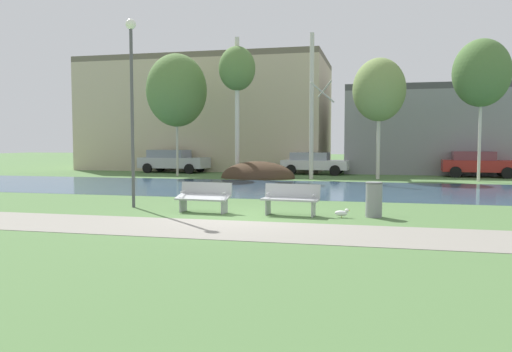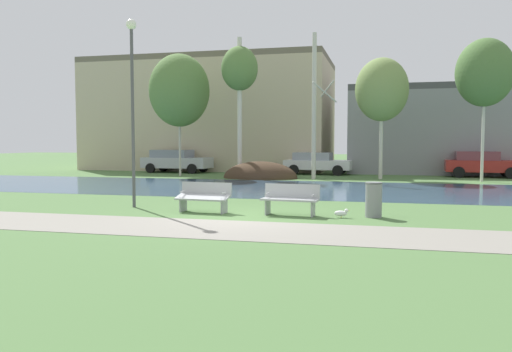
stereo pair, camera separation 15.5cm
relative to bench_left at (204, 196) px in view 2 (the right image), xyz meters
name	(u,v)px [view 2 (the right image)]	position (x,y,z in m)	size (l,w,h in m)	color
ground_plane	(298,186)	(1.27, 9.33, -0.47)	(120.00, 120.00, 0.00)	#4C703D
paved_path_strip	(217,229)	(1.27, -2.64, -0.47)	(60.00, 2.58, 0.01)	gray
river_band	(293,188)	(1.27, 8.02, -0.47)	(80.00, 8.67, 0.01)	#33516B
soil_mound	(260,178)	(-1.60, 13.79, -0.47)	(4.24, 2.73, 1.92)	#423021
bench_left	(204,196)	(0.00, 0.00, 0.00)	(1.64, 0.70, 0.87)	#9EA0A3
bench_right	(290,199)	(2.57, 0.00, 0.00)	(1.64, 0.70, 0.87)	#9EA0A3
trash_bin	(374,199)	(4.84, 0.20, 0.03)	(0.47, 0.47, 0.96)	gray
seagull	(341,213)	(3.99, -0.13, -0.34)	(0.42, 0.15, 0.25)	white
streetlamp	(132,84)	(-2.54, 0.58, 3.37)	(0.32, 0.32, 5.83)	#4C4C51
birch_far_left	(179,90)	(-6.71, 14.51, 4.62)	(3.59, 3.59, 7.25)	#BCB7A8
birch_left	(240,70)	(-2.87, 14.07, 5.62)	(2.08, 2.08, 7.95)	beige
birch_center_left	(315,106)	(1.44, 13.86, 3.54)	(1.38, 2.35, 7.94)	beige
birch_center	(382,90)	(4.99, 14.77, 4.40)	(2.87, 2.87, 6.61)	beige
birch_center_right	(485,73)	(10.07, 14.22, 5.09)	(2.88, 2.88, 7.30)	beige
parked_van_nearest_silver	(176,161)	(-8.28, 17.58, 0.33)	(4.62, 2.23, 1.51)	#B2B5BC
parked_sedan_second_white	(317,163)	(1.08, 17.85, 0.27)	(4.20, 2.13, 1.38)	silver
parked_hatch_third_red	(481,164)	(10.64, 17.68, 0.32)	(4.20, 2.25, 1.50)	maroon
building_beige_block	(213,115)	(-7.58, 23.26, 3.59)	(17.70, 9.22, 8.12)	#BCAD8E
building_grey_warehouse	(483,130)	(11.60, 22.87, 2.35)	(17.36, 8.82, 5.64)	gray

